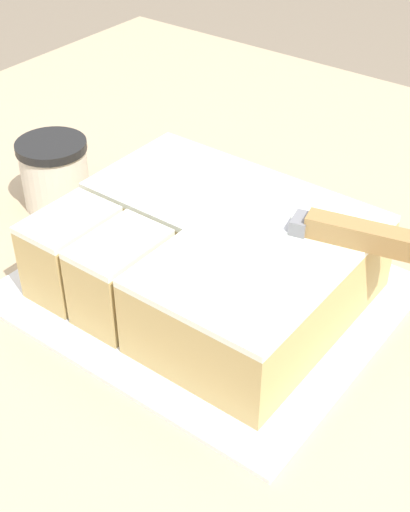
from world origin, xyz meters
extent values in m
cube|color=tan|center=(0.00, 0.00, 0.45)|extent=(1.40, 1.10, 0.90)
cube|color=white|center=(-0.04, -0.09, 0.90)|extent=(0.37, 0.32, 0.01)
cube|color=tan|center=(-0.04, -0.04, 0.94)|extent=(0.30, 0.15, 0.08)
cube|color=white|center=(-0.04, -0.04, 0.99)|extent=(0.30, 0.15, 0.01)
cube|color=tan|center=(0.03, -0.17, 0.94)|extent=(0.16, 0.10, 0.08)
cube|color=white|center=(0.03, -0.17, 0.99)|extent=(0.16, 0.10, 0.01)
cube|color=tan|center=(-0.16, -0.17, 0.94)|extent=(0.06, 0.09, 0.08)
cube|color=white|center=(-0.16, -0.17, 0.99)|extent=(0.06, 0.09, 0.01)
cube|color=tan|center=(-0.09, -0.17, 0.94)|extent=(0.06, 0.09, 0.08)
cube|color=white|center=(-0.09, -0.17, 0.99)|extent=(0.06, 0.09, 0.01)
cube|color=silver|center=(-0.05, -0.07, 0.99)|extent=(0.20, 0.07, 0.00)
cube|color=slate|center=(0.04, -0.05, 1.00)|extent=(0.02, 0.03, 0.02)
cube|color=olive|center=(0.10, -0.03, 1.00)|extent=(0.11, 0.05, 0.02)
cylinder|color=beige|center=(-0.30, -0.06, 0.93)|extent=(0.08, 0.08, 0.08)
cylinder|color=black|center=(-0.30, -0.06, 0.98)|extent=(0.09, 0.09, 0.01)
camera|label=1|loc=(0.31, -0.56, 1.38)|focal=50.00mm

